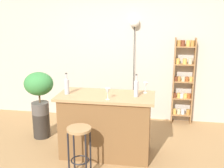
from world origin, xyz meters
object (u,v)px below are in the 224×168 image
object	(u,v)px
potted_plant	(39,88)
pendant_globe_light	(135,24)
wine_glass_left	(145,85)
wine_glass_center	(108,91)
bar_stool	(79,141)
spice_shelf	(183,80)
bottle_wine_red	(136,88)
plant_stool	(41,125)
bottle_soda_blue	(67,86)

from	to	relation	value
potted_plant	pendant_globe_light	world-z (taller)	pendant_globe_light
wine_glass_left	wine_glass_center	distance (m)	0.66
bar_stool	spice_shelf	xyz separation A→B (m)	(1.47, 2.13, 0.37)
wine_glass_left	potted_plant	bearing A→B (deg)	173.64
bar_stool	wine_glass_center	world-z (taller)	wine_glass_center
bottle_wine_red	pendant_globe_light	world-z (taller)	pendant_globe_light
spice_shelf	wine_glass_left	size ratio (longest dim) A/B	10.28
plant_stool	bottle_soda_blue	xyz separation A→B (m)	(0.65, -0.46, 0.85)
potted_plant	plant_stool	bearing A→B (deg)	180.00
bar_stool	potted_plant	size ratio (longest dim) A/B	0.93
potted_plant	wine_glass_left	bearing A→B (deg)	-6.36
potted_plant	wine_glass_left	distance (m)	1.82
plant_stool	pendant_globe_light	size ratio (longest dim) A/B	0.21
bar_stool	plant_stool	distance (m)	1.48
potted_plant	wine_glass_center	world-z (taller)	potted_plant
bar_stool	spice_shelf	distance (m)	2.62
spice_shelf	plant_stool	xyz separation A→B (m)	(-2.47, -1.09, -0.65)
potted_plant	wine_glass_left	size ratio (longest dim) A/B	4.47
potted_plant	bottle_soda_blue	bearing A→B (deg)	-34.98
bottle_soda_blue	spice_shelf	bearing A→B (deg)	40.28
wine_glass_left	wine_glass_center	xyz separation A→B (m)	(-0.50, -0.43, 0.00)
bar_stool	wine_glass_center	distance (m)	0.77
potted_plant	bottle_wine_red	world-z (taller)	bottle_wine_red
wine_glass_left	pendant_globe_light	distance (m)	1.61
bottle_soda_blue	potted_plant	bearing A→B (deg)	145.02
bar_stool	bottle_wine_red	world-z (taller)	bottle_wine_red
potted_plant	spice_shelf	bearing A→B (deg)	23.68
bottle_soda_blue	bottle_wine_red	bearing A→B (deg)	1.81
bar_stool	pendant_globe_light	world-z (taller)	pendant_globe_light
plant_stool	bottle_soda_blue	size ratio (longest dim) A/B	1.36
bar_stool	potted_plant	xyz separation A→B (m)	(-1.00, 1.05, 0.39)
bottle_wine_red	pendant_globe_light	size ratio (longest dim) A/B	0.16
plant_stool	bottle_wine_red	size ratio (longest dim) A/B	1.32
bar_stool	pendant_globe_light	distance (m)	2.65
plant_stool	bottle_soda_blue	distance (m)	1.17
bottle_wine_red	pendant_globe_light	xyz separation A→B (m)	(-0.17, 1.56, 0.85)
bottle_wine_red	wine_glass_left	world-z (taller)	bottle_wine_red
wine_glass_center	potted_plant	bearing A→B (deg)	154.29
spice_shelf	bottle_soda_blue	distance (m)	2.39
plant_stool	potted_plant	distance (m)	0.68
spice_shelf	bottle_soda_blue	size ratio (longest dim) A/B	5.29
plant_stool	bottle_soda_blue	world-z (taller)	bottle_soda_blue
bar_stool	wine_glass_center	bearing A→B (deg)	54.27
plant_stool	potted_plant	size ratio (longest dim) A/B	0.59
bar_stool	bottle_soda_blue	bearing A→B (deg)	120.57
spice_shelf	potted_plant	xyz separation A→B (m)	(-2.47, -1.09, 0.03)
bar_stool	potted_plant	world-z (taller)	potted_plant
wine_glass_left	pendant_globe_light	bearing A→B (deg)	102.42
bar_stool	pendant_globe_light	size ratio (longest dim) A/B	0.33
wine_glass_center	bar_stool	bearing A→B (deg)	-125.73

